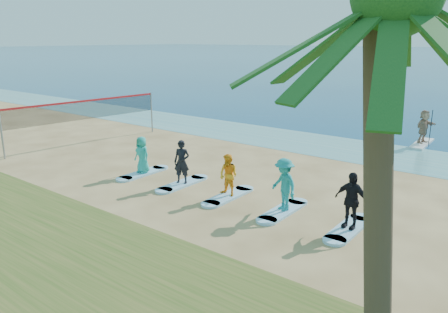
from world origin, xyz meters
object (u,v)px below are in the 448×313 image
Objects in this scene: paddleboarder at (424,126)px; student_1 at (182,162)px; surfboard_0 at (143,173)px; student_2 at (228,175)px; surfboard_4 at (349,229)px; boat_offshore_a at (388,68)px; student_3 at (284,184)px; paddleboard at (422,144)px; student_0 at (142,155)px; surfboard_1 at (182,184)px; volleyball_net at (85,110)px; surfboard_2 at (228,196)px; student_4 at (351,200)px; surfboard_3 at (283,211)px.

paddleboarder is 1.04× the size of student_1.
student_2 reaches higher than surfboard_0.
surfboard_4 is at bearing -159.67° from paddleboarder.
boat_offshore_a is 79.14m from student_3.
paddleboard reaches higher than surfboard_0.
student_0 is 2.50m from surfboard_1.
surfboard_1 is 7.06m from surfboard_4.
student_0 reaches higher than paddleboard.
volleyball_net reaches higher than surfboard_4.
boat_offshore_a is at bearing 103.64° from surfboard_2.
student_3 is at bearing 2.54° from student_2.
student_4 is (16.22, -2.01, -0.92)m from volleyball_net.
surfboard_0 is at bearing -100.14° from boat_offshore_a.
paddleboarder reaches higher than student_2.
student_1 reaches higher than student_0.
surfboard_4 is (4.71, 0.00, 0.00)m from surfboard_2.
surfboard_3 is at bearing 180.00° from surfboard_4.
student_3 is (2.35, 0.00, 0.13)m from student_2.
student_3 reaches higher than surfboard_0.
surfboard_0 is 9.46m from student_4.
surfboard_1 is at bearing -177.46° from student_2.
surfboard_3 is 1.23× the size of student_4.
surfboard_4 is (2.35, 0.00, 0.00)m from surfboard_3.
surfboard_3 is at bearing 0.00° from surfboard_0.
surfboard_2 is 0.83m from student_2.
student_0 reaches higher than surfboard_4.
surfboard_2 is (-3.52, -13.31, -0.99)m from paddleboarder.
surfboard_0 is 9.41m from surfboard_4.
paddleboard is at bearing 66.19° from surfboard_1.
paddleboard is (15.04, 11.31, -1.84)m from volleyball_net.
surfboard_3 is at bearing -23.96° from student_1.
boat_offshore_a is 79.80m from student_4.
student_0 is 0.89× the size of student_4.
surfboard_4 is (1.18, -13.31, -0.99)m from paddleboarder.
volleyball_net is at bearing 163.58° from surfboard_0.
student_2 is (11.51, -2.01, -1.03)m from volleyball_net.
surfboard_2 is (2.35, 0.00, -0.93)m from student_1.
surfboard_3 is 2.53m from student_4.
student_1 reaches higher than surfboard_4.
surfboard_2 is 2.35m from surfboard_3.
surfboard_2 is at bearing -155.32° from student_3.
paddleboard is at bearing -91.11° from boat_offshore_a.
student_2 is at bearing -175.20° from student_4.
student_1 is 2.53m from surfboard_2.
paddleboarder reaches higher than boat_offshore_a.
surfboard_2 is 2.54m from student_3.
surfboard_1 is at bearing 0.00° from student_1.
boat_offshore_a is 4.51× the size of student_0.
surfboard_0 is 1.00× the size of surfboard_4.
surfboard_3 is (2.35, 0.00, -0.83)m from student_2.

